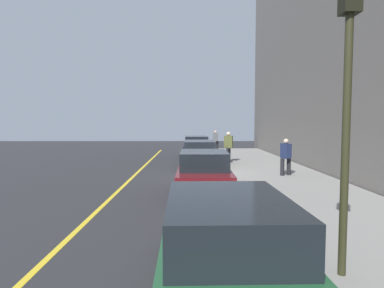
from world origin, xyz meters
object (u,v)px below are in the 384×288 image
pedestrian_grey_coat (215,140)px  traffic_light_pole (348,71)px  parked_car_maroon (204,172)px  parked_car_green (226,247)px  pedestrian_navy_coat (286,156)px  pedestrian_olive_coat (228,146)px  rolling_suitcase (227,157)px  parked_car_black (200,154)px  parked_car_navy (196,146)px

pedestrian_grey_coat → traffic_light_pole: size_ratio=0.36×
parked_car_maroon → traffic_light_pole: 7.12m
parked_car_green → pedestrian_navy_coat: pedestrian_navy_coat is taller
pedestrian_olive_coat → rolling_suitcase: pedestrian_olive_coat is taller
parked_car_black → pedestrian_navy_coat: (-3.37, -3.74, 0.26)m
parked_car_black → pedestrian_grey_coat: bearing=-9.6°
parked_car_navy → rolling_suitcase: 5.00m
pedestrian_grey_coat → traffic_light_pole: (-22.28, -0.23, 2.23)m
parked_car_maroon → pedestrian_navy_coat: (3.05, -3.78, 0.26)m
parked_car_green → pedestrian_navy_coat: (9.88, -3.75, 0.26)m
parked_car_navy → pedestrian_grey_coat: 4.05m
pedestrian_grey_coat → pedestrian_navy_coat: (-12.84, -2.13, -0.02)m
parked_car_navy → rolling_suitcase: size_ratio=4.39×
parked_car_green → pedestrian_navy_coat: size_ratio=2.82×
parked_car_green → parked_car_black: 13.26m
parked_car_navy → pedestrian_grey_coat: (3.67, -1.69, 0.29)m
pedestrian_olive_coat → pedestrian_navy_coat: pedestrian_olive_coat is taller
parked_car_maroon → pedestrian_olive_coat: bearing=-12.8°
pedestrian_olive_coat → rolling_suitcase: size_ratio=1.81×
pedestrian_navy_coat → rolling_suitcase: pedestrian_navy_coat is taller
pedestrian_navy_coat → traffic_light_pole: (-9.43, 1.90, 2.25)m
pedestrian_navy_coat → traffic_light_pole: bearing=168.6°
parked_car_green → pedestrian_navy_coat: 10.57m
pedestrian_olive_coat → rolling_suitcase: bearing=164.9°
parked_car_black → pedestrian_olive_coat: bearing=-48.7°
rolling_suitcase → parked_car_navy: bearing=20.3°
pedestrian_navy_coat → traffic_light_pole: traffic_light_pole is taller
pedestrian_olive_coat → traffic_light_pole: size_ratio=0.39×
pedestrian_navy_coat → rolling_suitcase: size_ratio=1.65×
parked_car_black → parked_car_maroon: bearing=179.6°
parked_car_maroon → pedestrian_grey_coat: size_ratio=2.49×
parked_car_navy → rolling_suitcase: parked_car_navy is taller
parked_car_navy → pedestrian_navy_coat: (-9.18, -3.82, 0.26)m
traffic_light_pole → pedestrian_olive_coat: bearing=0.3°
parked_car_navy → traffic_light_pole: bearing=-174.1°
parked_car_green → parked_car_black: (13.26, -0.02, 0.00)m
rolling_suitcase → traffic_light_pole: bearing=-179.2°
pedestrian_grey_coat → rolling_suitcase: pedestrian_grey_coat is taller
parked_car_green → parked_car_navy: 19.06m
parked_car_black → pedestrian_grey_coat: pedestrian_grey_coat is taller
parked_car_green → parked_car_maroon: (6.84, 0.03, -0.00)m
parked_car_navy → pedestrian_navy_coat: size_ratio=2.67×
parked_car_green → pedestrian_olive_coat: size_ratio=2.56×
parked_car_navy → pedestrian_navy_coat: 9.94m
parked_car_green → traffic_light_pole: traffic_light_pole is taller
parked_car_green → parked_car_black: same height
parked_car_navy → pedestrian_olive_coat: bearing=-156.5°
pedestrian_olive_coat → pedestrian_navy_coat: 5.30m
parked_car_navy → pedestrian_navy_coat: bearing=-157.4°
parked_car_green → traffic_light_pole: size_ratio=0.99×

